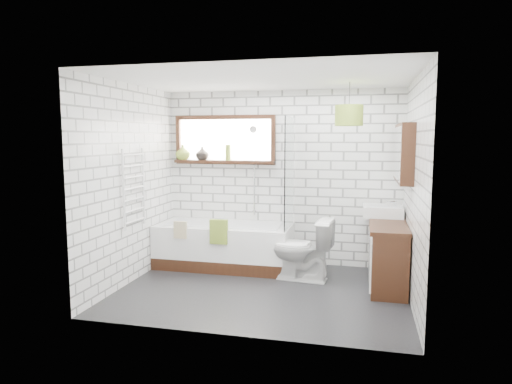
% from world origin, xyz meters
% --- Properties ---
extents(floor, '(3.40, 2.60, 0.01)m').
position_xyz_m(floor, '(0.00, 0.00, -0.01)').
color(floor, black).
rests_on(floor, ground).
extents(ceiling, '(3.40, 2.60, 0.01)m').
position_xyz_m(ceiling, '(0.00, 0.00, 2.50)').
color(ceiling, white).
rests_on(ceiling, ground).
extents(wall_back, '(3.40, 0.01, 2.50)m').
position_xyz_m(wall_back, '(0.00, 1.30, 1.25)').
color(wall_back, white).
rests_on(wall_back, ground).
extents(wall_front, '(3.40, 0.01, 2.50)m').
position_xyz_m(wall_front, '(0.00, -1.30, 1.25)').
color(wall_front, white).
rests_on(wall_front, ground).
extents(wall_left, '(0.01, 2.60, 2.50)m').
position_xyz_m(wall_left, '(-1.70, 0.00, 1.25)').
color(wall_left, white).
rests_on(wall_left, ground).
extents(wall_right, '(0.01, 2.60, 2.50)m').
position_xyz_m(wall_right, '(1.70, 0.00, 1.25)').
color(wall_right, white).
rests_on(wall_right, ground).
extents(window, '(1.52, 0.16, 0.68)m').
position_xyz_m(window, '(-0.85, 1.26, 1.80)').
color(window, black).
rests_on(window, wall_back).
extents(towel_radiator, '(0.06, 0.52, 1.00)m').
position_xyz_m(towel_radiator, '(-1.66, 0.00, 1.20)').
color(towel_radiator, white).
rests_on(towel_radiator, wall_left).
extents(mirror_cabinet, '(0.16, 1.20, 0.70)m').
position_xyz_m(mirror_cabinet, '(1.62, 0.60, 1.65)').
color(mirror_cabinet, black).
rests_on(mirror_cabinet, wall_right).
extents(shower_riser, '(0.02, 0.02, 1.30)m').
position_xyz_m(shower_riser, '(-0.40, 1.26, 1.35)').
color(shower_riser, silver).
rests_on(shower_riser, wall_back).
extents(bathtub, '(1.89, 0.83, 0.61)m').
position_xyz_m(bathtub, '(-0.75, 0.88, 0.31)').
color(bathtub, white).
rests_on(bathtub, floor).
extents(shower_screen, '(0.02, 0.72, 1.50)m').
position_xyz_m(shower_screen, '(0.18, 0.88, 1.36)').
color(shower_screen, white).
rests_on(shower_screen, bathtub).
extents(towel_green, '(0.24, 0.07, 0.33)m').
position_xyz_m(towel_green, '(-0.69, 0.47, 0.59)').
color(towel_green, olive).
rests_on(towel_green, bathtub).
extents(towel_beige, '(0.18, 0.04, 0.23)m').
position_xyz_m(towel_beige, '(-1.24, 0.47, 0.59)').
color(towel_beige, '#C2B386').
rests_on(towel_beige, bathtub).
extents(vanity, '(0.44, 1.38, 0.79)m').
position_xyz_m(vanity, '(1.48, 0.60, 0.39)').
color(vanity, black).
rests_on(vanity, floor).
extents(basin, '(0.51, 0.45, 0.15)m').
position_xyz_m(basin, '(1.42, 1.01, 0.86)').
color(basin, white).
rests_on(basin, vanity).
extents(tap, '(0.04, 0.04, 0.17)m').
position_xyz_m(tap, '(1.58, 1.01, 0.92)').
color(tap, silver).
rests_on(tap, vanity).
extents(toilet, '(0.54, 0.84, 0.81)m').
position_xyz_m(toilet, '(0.40, 0.53, 0.41)').
color(toilet, white).
rests_on(toilet, floor).
extents(vase_olive, '(0.29, 0.29, 0.22)m').
position_xyz_m(vase_olive, '(-1.50, 1.23, 1.59)').
color(vase_olive, olive).
rests_on(vase_olive, window).
extents(vase_dark, '(0.24, 0.24, 0.20)m').
position_xyz_m(vase_dark, '(-1.19, 1.23, 1.58)').
color(vase_dark, black).
rests_on(vase_dark, window).
extents(bottle, '(0.08, 0.08, 0.23)m').
position_xyz_m(bottle, '(-0.79, 1.23, 1.60)').
color(bottle, olive).
rests_on(bottle, window).
extents(pendant, '(0.34, 0.34, 0.25)m').
position_xyz_m(pendant, '(0.97, 0.49, 2.10)').
color(pendant, olive).
rests_on(pendant, ceiling).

